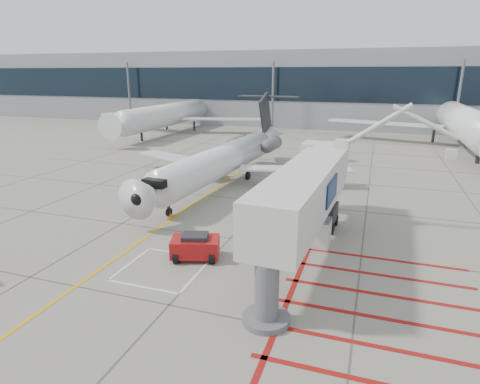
% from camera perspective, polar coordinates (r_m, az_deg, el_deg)
% --- Properties ---
extents(ground_plane, '(260.00, 260.00, 0.00)m').
position_cam_1_polar(ground_plane, '(22.16, -5.06, -10.46)').
color(ground_plane, gray).
rests_on(ground_plane, ground).
extents(regional_jet, '(25.38, 30.99, 7.69)m').
position_cam_1_polar(regional_jet, '(34.56, -4.19, 6.22)').
color(regional_jet, silver).
rests_on(regional_jet, ground_plane).
extents(jet_bridge, '(9.27, 17.96, 7.01)m').
position_cam_1_polar(jet_bridge, '(21.47, 8.93, -1.38)').
color(jet_bridge, silver).
rests_on(jet_bridge, ground_plane).
extents(pushback_tug, '(3.00, 2.36, 1.54)m').
position_cam_1_polar(pushback_tug, '(22.76, -6.38, -7.60)').
color(pushback_tug, '#AA1012').
rests_on(pushback_tug, ground_plane).
extents(baggage_cart, '(1.92, 1.48, 1.07)m').
position_cam_1_polar(baggage_cart, '(28.24, 3.77, -3.13)').
color(baggage_cart, '#525257').
rests_on(baggage_cart, ground_plane).
extents(ground_power_unit, '(2.21, 1.34, 1.72)m').
position_cam_1_polar(ground_power_unit, '(24.69, 10.17, -5.54)').
color(ground_power_unit, silver).
rests_on(ground_power_unit, ground_plane).
extents(cone_nose, '(0.31, 0.31, 0.44)m').
position_cam_1_polar(cone_nose, '(29.20, -9.88, -3.33)').
color(cone_nose, orange).
rests_on(cone_nose, ground_plane).
extents(cone_side, '(0.40, 0.40, 0.55)m').
position_cam_1_polar(cone_side, '(25.85, 3.64, -5.66)').
color(cone_side, '#FA510D').
rests_on(cone_side, ground_plane).
extents(terminal_building, '(180.00, 28.00, 14.00)m').
position_cam_1_polar(terminal_building, '(88.07, 20.51, 13.64)').
color(terminal_building, gray).
rests_on(terminal_building, ground_plane).
extents(terminal_glass_band, '(180.00, 0.10, 6.00)m').
position_cam_1_polar(terminal_glass_band, '(74.00, 20.79, 14.01)').
color(terminal_glass_band, black).
rests_on(terminal_glass_band, ground_plane).
extents(bg_aircraft_b, '(33.30, 37.00, 11.10)m').
position_cam_1_polar(bg_aircraft_b, '(72.48, -9.32, 12.86)').
color(bg_aircraft_b, silver).
rests_on(bg_aircraft_b, ground_plane).
extents(bg_aircraft_c, '(37.37, 41.52, 12.46)m').
position_cam_1_polar(bg_aircraft_c, '(65.11, 29.34, 11.19)').
color(bg_aircraft_c, silver).
rests_on(bg_aircraft_c, ground_plane).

